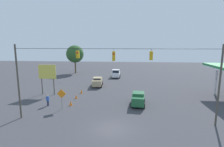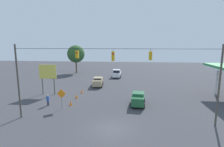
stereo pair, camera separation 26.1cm
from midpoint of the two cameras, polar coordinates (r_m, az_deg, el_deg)
ground_plane at (r=19.27m, az=0.20°, el=-17.73°), size 140.00×140.00×0.00m
overhead_signal_span at (r=19.30m, az=0.88°, el=-0.29°), size 22.71×0.38×8.85m
sedan_tan_withflow_far at (r=37.24m, az=-4.42°, el=-2.62°), size 2.32×4.66×1.86m
sedan_green_crossing_near at (r=26.15m, az=8.81°, el=-8.02°), size 2.26×4.26×1.87m
pickup_truck_white_withflow_deep at (r=46.98m, az=1.70°, el=-0.02°), size 2.35×5.08×2.12m
traffic_cone_nearest at (r=26.51m, az=-13.04°, el=-9.36°), size 0.41×0.41×0.68m
traffic_cone_second at (r=29.51m, az=-11.32°, el=-7.33°), size 0.41×0.41×0.68m
traffic_cone_third at (r=32.29m, az=-9.63°, el=-5.80°), size 0.41×0.41×0.68m
roadside_billboard at (r=32.53m, az=-20.05°, el=-0.07°), size 3.10×0.16×5.30m
work_zone_sign at (r=24.84m, az=-15.89°, el=-6.80°), size 1.27×0.06×2.84m
pedestrian at (r=27.19m, az=-19.95°, el=-8.17°), size 0.40×0.28×1.63m
tree_horizon_left at (r=54.55m, az=-11.58°, el=6.25°), size 5.26×5.26×8.47m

